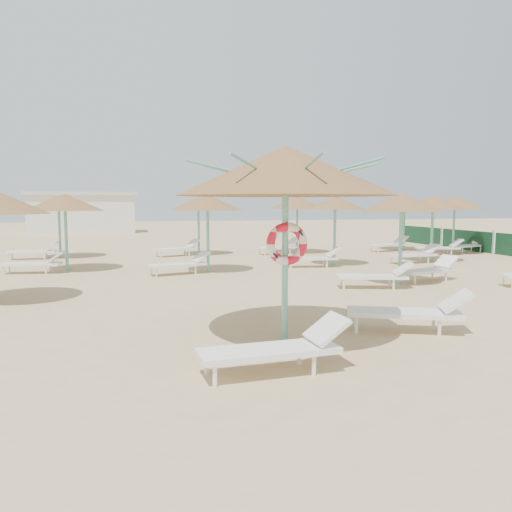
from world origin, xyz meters
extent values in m
plane|color=tan|center=(0.00, 0.00, 0.00)|extent=(120.00, 120.00, 0.00)
cylinder|color=#69B7A5|center=(0.01, 0.34, 1.38)|extent=(0.11, 0.11, 2.76)
cone|color=brown|center=(0.01, 0.34, 2.88)|extent=(3.67, 3.67, 0.83)
cylinder|color=#69B7A5|center=(0.01, 0.34, 2.61)|extent=(0.20, 0.20, 0.12)
cylinder|color=#69B7A5|center=(0.85, 0.34, 2.84)|extent=(1.66, 0.04, 0.41)
cylinder|color=#69B7A5|center=(0.60, 0.94, 2.84)|extent=(1.20, 1.20, 0.41)
cylinder|color=#69B7A5|center=(0.01, 1.19, 2.84)|extent=(0.04, 1.66, 0.41)
cylinder|color=#69B7A5|center=(-0.59, 0.94, 2.84)|extent=(1.20, 1.20, 0.41)
cylinder|color=#69B7A5|center=(-0.84, 0.34, 2.84)|extent=(1.66, 0.04, 0.41)
cylinder|color=#69B7A5|center=(-0.59, -0.25, 2.84)|extent=(1.20, 1.20, 0.41)
cylinder|color=#69B7A5|center=(0.01, -0.50, 2.84)|extent=(0.04, 1.66, 0.41)
cylinder|color=#69B7A5|center=(0.60, -0.25, 2.84)|extent=(1.20, 1.20, 0.41)
torus|color=red|center=(0.01, 0.24, 1.66)|extent=(0.72, 0.15, 0.72)
cylinder|color=white|center=(-1.54, -1.58, 0.14)|extent=(0.06, 0.06, 0.29)
cylinder|color=white|center=(-1.57, -1.07, 0.14)|extent=(0.06, 0.06, 0.29)
cylinder|color=white|center=(-0.16, -1.50, 0.14)|extent=(0.06, 0.06, 0.29)
cylinder|color=white|center=(-0.19, -0.99, 0.14)|extent=(0.06, 0.06, 0.29)
cube|color=white|center=(-0.74, -1.28, 0.33)|extent=(1.98, 0.75, 0.08)
cube|color=white|center=(0.13, -1.22, 0.57)|extent=(0.53, 0.64, 0.37)
cylinder|color=white|center=(1.40, 0.43, 0.15)|extent=(0.06, 0.06, 0.30)
cylinder|color=white|center=(1.61, 0.92, 0.15)|extent=(0.06, 0.06, 0.30)
cylinder|color=white|center=(2.72, -0.14, 0.15)|extent=(0.06, 0.06, 0.30)
cylinder|color=white|center=(2.93, 0.35, 0.15)|extent=(0.06, 0.06, 0.30)
cube|color=white|center=(2.29, 0.34, 0.34)|extent=(2.12, 1.41, 0.09)
cube|color=white|center=(3.12, -0.02, 0.60)|extent=(0.73, 0.79, 0.39)
cylinder|color=#69B7A5|center=(-4.65, 10.72, 1.15)|extent=(0.11, 0.11, 2.30)
cone|color=brown|center=(-4.65, 10.72, 2.39)|extent=(2.62, 2.62, 0.59)
cylinder|color=#69B7A5|center=(-4.65, 10.72, 2.15)|extent=(0.20, 0.20, 0.12)
cylinder|color=white|center=(-6.58, 10.20, 0.14)|extent=(0.06, 0.06, 0.28)
cylinder|color=white|center=(-6.51, 10.69, 0.14)|extent=(0.06, 0.06, 0.28)
cylinder|color=white|center=(-5.25, 9.99, 0.14)|extent=(0.06, 0.06, 0.28)
cylinder|color=white|center=(-5.17, 10.49, 0.14)|extent=(0.06, 0.06, 0.28)
cube|color=white|center=(-5.75, 10.32, 0.32)|extent=(1.97, 0.90, 0.08)
cube|color=white|center=(-4.91, 10.20, 0.56)|extent=(0.57, 0.67, 0.36)
cylinder|color=#69B7A5|center=(-5.43, 15.33, 1.15)|extent=(0.11, 0.11, 2.30)
cone|color=brown|center=(-5.43, 15.33, 2.39)|extent=(2.66, 2.66, 0.60)
cylinder|color=#69B7A5|center=(-5.43, 15.33, 2.15)|extent=(0.20, 0.20, 0.12)
cylinder|color=white|center=(-7.33, 14.68, 0.14)|extent=(0.06, 0.06, 0.28)
cylinder|color=white|center=(-7.33, 15.18, 0.14)|extent=(0.06, 0.06, 0.28)
cylinder|color=white|center=(-5.98, 14.68, 0.14)|extent=(0.06, 0.06, 0.28)
cylinder|color=white|center=(-5.98, 15.18, 0.14)|extent=(0.06, 0.06, 0.28)
cube|color=white|center=(-6.53, 14.93, 0.32)|extent=(1.90, 0.63, 0.08)
cube|color=white|center=(-5.68, 14.93, 0.56)|extent=(0.49, 0.60, 0.36)
cylinder|color=#69B7A5|center=(0.08, 9.23, 1.15)|extent=(0.11, 0.11, 2.30)
cone|color=brown|center=(0.08, 9.23, 2.38)|extent=(2.39, 2.39, 0.54)
cylinder|color=#69B7A5|center=(0.08, 9.23, 2.15)|extent=(0.20, 0.20, 0.12)
cylinder|color=white|center=(-1.72, 8.38, 0.14)|extent=(0.06, 0.06, 0.28)
cylinder|color=white|center=(-1.85, 8.86, 0.14)|extent=(0.06, 0.06, 0.28)
cylinder|color=white|center=(-0.42, 8.74, 0.14)|extent=(0.06, 0.06, 0.28)
cylinder|color=white|center=(-0.55, 9.22, 0.14)|extent=(0.06, 0.06, 0.28)
cube|color=white|center=(-1.02, 8.83, 0.32)|extent=(2.00, 1.10, 0.08)
cube|color=white|center=(-0.20, 9.06, 0.56)|extent=(0.63, 0.71, 0.36)
cylinder|color=#69B7A5|center=(0.58, 15.09, 1.15)|extent=(0.11, 0.11, 2.30)
cone|color=brown|center=(0.58, 15.09, 2.38)|extent=(2.37, 2.37, 0.53)
cylinder|color=#69B7A5|center=(0.58, 15.09, 2.15)|extent=(0.20, 0.20, 0.12)
cylinder|color=white|center=(-1.19, 14.18, 0.14)|extent=(0.06, 0.06, 0.28)
cylinder|color=white|center=(-1.36, 14.65, 0.14)|extent=(0.06, 0.06, 0.28)
cylinder|color=white|center=(0.08, 14.64, 0.14)|extent=(0.06, 0.06, 0.28)
cylinder|color=white|center=(-0.09, 15.11, 0.14)|extent=(0.06, 0.06, 0.28)
cube|color=white|center=(-0.52, 14.69, 0.32)|extent=(2.00, 1.23, 0.08)
cube|color=white|center=(0.28, 14.98, 0.56)|extent=(0.66, 0.73, 0.36)
cylinder|color=#69B7A5|center=(5.05, 5.17, 1.15)|extent=(0.11, 0.11, 2.30)
cone|color=brown|center=(5.05, 5.17, 2.38)|extent=(2.31, 2.31, 0.52)
cylinder|color=#69B7A5|center=(5.05, 5.17, 2.15)|extent=(0.20, 0.20, 0.12)
cylinder|color=white|center=(3.11, 4.75, 0.14)|extent=(0.06, 0.06, 0.28)
cylinder|color=white|center=(3.25, 5.23, 0.14)|extent=(0.06, 0.06, 0.28)
cylinder|color=white|center=(4.41, 4.37, 0.14)|extent=(0.06, 0.06, 0.28)
cylinder|color=white|center=(4.55, 4.85, 0.14)|extent=(0.06, 0.06, 0.28)
cube|color=white|center=(3.95, 4.77, 0.32)|extent=(2.00, 1.13, 0.08)
cube|color=white|center=(4.77, 4.53, 0.56)|extent=(0.63, 0.71, 0.36)
cylinder|color=white|center=(5.45, 5.00, 0.14)|extent=(0.06, 0.06, 0.28)
cylinder|color=white|center=(5.31, 5.48, 0.14)|extent=(0.06, 0.06, 0.28)
cylinder|color=white|center=(6.75, 5.38, 0.14)|extent=(0.06, 0.06, 0.28)
cylinder|color=white|center=(6.61, 5.86, 0.14)|extent=(0.06, 0.06, 0.28)
cube|color=white|center=(6.15, 5.47, 0.32)|extent=(2.00, 1.13, 0.08)
cube|color=white|center=(6.97, 5.71, 0.56)|extent=(0.63, 0.71, 0.36)
cylinder|color=#69B7A5|center=(5.06, 9.94, 1.15)|extent=(0.11, 0.11, 2.30)
cone|color=brown|center=(5.06, 9.94, 2.38)|extent=(2.30, 2.30, 0.52)
cylinder|color=#69B7A5|center=(5.06, 9.94, 2.15)|extent=(0.20, 0.20, 0.12)
cylinder|color=white|center=(3.14, 9.41, 0.14)|extent=(0.06, 0.06, 0.28)
cylinder|color=white|center=(3.21, 9.90, 0.14)|extent=(0.06, 0.06, 0.28)
cylinder|color=white|center=(4.47, 9.22, 0.14)|extent=(0.06, 0.06, 0.28)
cylinder|color=white|center=(4.54, 9.71, 0.14)|extent=(0.06, 0.06, 0.28)
cube|color=white|center=(3.96, 9.54, 0.32)|extent=(1.97, 0.89, 0.08)
cube|color=white|center=(4.81, 9.42, 0.56)|extent=(0.57, 0.66, 0.36)
cylinder|color=#69B7A5|center=(5.23, 14.79, 1.15)|extent=(0.11, 0.11, 2.30)
cone|color=brown|center=(5.23, 14.79, 2.39)|extent=(2.74, 2.74, 0.62)
cylinder|color=#69B7A5|center=(5.23, 14.79, 2.15)|extent=(0.20, 0.20, 0.12)
cylinder|color=white|center=(3.43, 13.95, 0.14)|extent=(0.06, 0.06, 0.28)
cylinder|color=white|center=(3.30, 14.43, 0.14)|extent=(0.06, 0.06, 0.28)
cylinder|color=white|center=(4.73, 14.29, 0.14)|extent=(0.06, 0.06, 0.28)
cylinder|color=white|center=(4.60, 14.78, 0.14)|extent=(0.06, 0.06, 0.28)
cube|color=white|center=(4.13, 14.39, 0.32)|extent=(2.00, 1.09, 0.08)
cube|color=white|center=(4.96, 14.61, 0.56)|extent=(0.62, 0.70, 0.36)
cylinder|color=white|center=(7.83, 4.24, 0.14)|extent=(0.06, 0.06, 0.28)
cylinder|color=#69B7A5|center=(9.38, 10.08, 1.15)|extent=(0.11, 0.11, 2.30)
cone|color=brown|center=(9.38, 10.08, 2.39)|extent=(2.56, 2.56, 0.58)
cylinder|color=#69B7A5|center=(9.38, 10.08, 2.15)|extent=(0.20, 0.20, 0.12)
cylinder|color=white|center=(7.50, 9.36, 0.14)|extent=(0.06, 0.06, 0.28)
cylinder|color=white|center=(7.46, 9.86, 0.14)|extent=(0.06, 0.06, 0.28)
cylinder|color=white|center=(8.85, 9.48, 0.14)|extent=(0.06, 0.06, 0.28)
cylinder|color=white|center=(8.80, 9.98, 0.14)|extent=(0.06, 0.06, 0.28)
cube|color=white|center=(8.28, 9.68, 0.32)|extent=(1.95, 0.78, 0.08)
cube|color=white|center=(9.12, 9.76, 0.56)|extent=(0.54, 0.64, 0.36)
cylinder|color=#69B7A5|center=(10.91, 14.77, 1.15)|extent=(0.11, 0.11, 2.30)
cone|color=brown|center=(10.91, 14.77, 2.39)|extent=(2.68, 2.68, 0.60)
cylinder|color=#69B7A5|center=(10.91, 14.77, 2.15)|extent=(0.20, 0.20, 0.12)
cylinder|color=white|center=(9.08, 13.96, 0.14)|extent=(0.06, 0.06, 0.28)
cylinder|color=white|center=(8.98, 14.45, 0.14)|extent=(0.06, 0.06, 0.28)
cylinder|color=white|center=(10.40, 14.24, 0.14)|extent=(0.06, 0.06, 0.28)
cylinder|color=white|center=(10.30, 14.73, 0.14)|extent=(0.06, 0.06, 0.28)
cube|color=white|center=(9.81, 14.37, 0.32)|extent=(1.99, 0.99, 0.08)
cube|color=white|center=(10.64, 14.54, 0.56)|extent=(0.60, 0.69, 0.36)
cylinder|color=#69B7A5|center=(12.25, 12.65, 1.15)|extent=(0.11, 0.11, 2.30)
cone|color=brown|center=(12.25, 12.65, 2.39)|extent=(2.81, 2.81, 0.63)
cylinder|color=#69B7A5|center=(12.25, 12.65, 2.15)|extent=(0.20, 0.20, 0.12)
cylinder|color=white|center=(10.32, 12.24, 0.14)|extent=(0.06, 0.06, 0.28)
cylinder|color=white|center=(10.46, 12.72, 0.14)|extent=(0.06, 0.06, 0.28)
cylinder|color=white|center=(11.61, 11.86, 0.14)|extent=(0.06, 0.06, 0.28)
cylinder|color=white|center=(11.75, 12.34, 0.14)|extent=(0.06, 0.06, 0.28)
cube|color=white|center=(11.15, 12.25, 0.32)|extent=(2.00, 1.13, 0.08)
cube|color=white|center=(11.97, 12.01, 0.56)|extent=(0.63, 0.71, 0.36)
cylinder|color=white|center=(12.66, 12.49, 0.14)|extent=(0.06, 0.06, 0.28)
cylinder|color=white|center=(12.52, 12.97, 0.14)|extent=(0.06, 0.06, 0.28)
cylinder|color=white|center=(13.95, 12.87, 0.14)|extent=(0.06, 0.06, 0.28)
cylinder|color=white|center=(13.81, 13.35, 0.14)|extent=(0.06, 0.06, 0.28)
cube|color=white|center=(13.35, 12.95, 0.32)|extent=(2.00, 1.13, 0.08)
cube|color=white|center=(14.17, 13.19, 0.56)|extent=(0.63, 0.71, 0.36)
cube|color=silver|center=(-6.00, 35.00, 1.50)|extent=(8.00, 4.00, 3.00)
cube|color=beige|center=(-6.00, 35.00, 3.12)|extent=(8.40, 4.40, 0.25)
cube|color=#18482B|center=(14.00, 14.00, 0.50)|extent=(0.08, 3.80, 1.00)
cylinder|color=#69B7A5|center=(14.00, 12.10, 0.55)|extent=(0.08, 0.08, 1.10)
cube|color=#18482B|center=(14.00, 18.00, 0.50)|extent=(0.08, 3.80, 1.00)
cylinder|color=#69B7A5|center=(14.00, 16.10, 0.55)|extent=(0.08, 0.08, 1.10)
camera|label=1|loc=(-2.57, -7.68, 2.34)|focal=35.00mm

